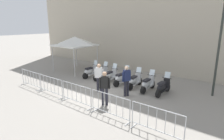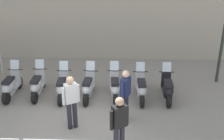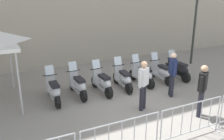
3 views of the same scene
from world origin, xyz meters
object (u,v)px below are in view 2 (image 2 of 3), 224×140
Objects in this scene: motorcycle_0 at (11,86)px; motorcycle_3 at (88,87)px; motorcycle_4 at (115,87)px; motorcycle_6 at (167,88)px; motorcycle_5 at (141,88)px; motorcycle_2 at (63,87)px; officer_near_row_end at (119,123)px; officer_mid_plaza at (125,93)px; motorcycle_1 at (38,85)px; officer_by_barriers at (71,100)px.

motorcycle_3 is at bearing -1.21° from motorcycle_0.
motorcycle_6 is (1.90, -0.10, 0.00)m from motorcycle_4.
motorcycle_2 is at bearing 178.97° from motorcycle_5.
motorcycle_4 is at bearing 177.09° from motorcycle_6.
motorcycle_3 is 3.36m from officer_near_row_end.
motorcycle_6 is at bearing 59.93° from officer_near_row_end.
motorcycle_2 is 0.95m from motorcycle_3.
motorcycle_3 is 2.03m from officer_mid_plaza.
motorcycle_0 is at bearing 159.94° from officer_mid_plaza.
motorcycle_5 is at bearing 66.35° from officer_mid_plaza.
motorcycle_6 is 2.15m from officer_mid_plaza.
officer_mid_plaza is at bearing -48.24° from motorcycle_3.
officer_mid_plaza reaches higher than motorcycle_1.
motorcycle_3 is (0.95, 0.01, 0.00)m from motorcycle_2.
officer_by_barriers is (-3.18, -1.83, 0.53)m from motorcycle_6.
motorcycle_2 is 1.00× the size of motorcycle_4.
officer_by_barriers is at bearing -140.31° from motorcycle_5.
motorcycle_6 is at bearing -1.51° from motorcycle_3.
motorcycle_4 is 2.37m from officer_by_barriers.
motorcycle_1 is 2.87m from motorcycle_4.
officer_mid_plaza reaches higher than motorcycle_3.
motorcycle_6 is 3.56m from officer_near_row_end.
officer_by_barriers is at bearing 139.21° from officer_near_row_end.
motorcycle_4 is 0.95m from motorcycle_5.
officer_by_barriers is at bearing -99.17° from motorcycle_3.
motorcycle_6 is 3.71m from officer_by_barriers.
officer_near_row_end reaches higher than motorcycle_2.
motorcycle_4 is (0.97, 0.02, 0.00)m from motorcycle_3.
motorcycle_1 is 0.99× the size of officer_near_row_end.
officer_mid_plaza reaches higher than motorcycle_4.
motorcycle_0 is 1.00× the size of motorcycle_2.
motorcycle_3 is at bearing 80.83° from officer_by_barriers.
motorcycle_4 is at bearing 1.24° from motorcycle_3.
motorcycle_0 is 1.00× the size of officer_near_row_end.
motorcycle_0 is 0.96m from motorcycle_1.
motorcycle_2 is 2.86m from motorcycle_5.
motorcycle_4 is 1.00× the size of motorcycle_5.
officer_near_row_end is (-0.81, -3.06, 0.53)m from motorcycle_5.
motorcycle_6 is at bearing -0.98° from motorcycle_2.
motorcycle_5 is (0.95, -0.08, 0.00)m from motorcycle_4.
officer_mid_plaza is at bearing -32.79° from motorcycle_2.
motorcycle_4 is (2.87, -0.12, 0.00)m from motorcycle_1.
motorcycle_3 is 1.00× the size of motorcycle_5.
motorcycle_5 is 0.99× the size of officer_near_row_end.
officer_near_row_end reaches higher than motorcycle_5.
motorcycle_2 is (0.95, -0.15, 0.00)m from motorcycle_1.
motorcycle_3 is 2.00m from officer_by_barriers.
motorcycle_1 and motorcycle_5 have the same top height.
officer_near_row_end reaches higher than motorcycle_4.
officer_mid_plaza reaches higher than motorcycle_5.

